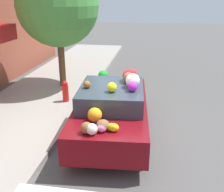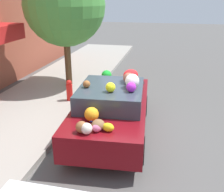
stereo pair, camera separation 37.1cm
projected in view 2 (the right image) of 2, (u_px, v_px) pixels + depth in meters
ground_plane at (107, 132)px, 6.96m from camera, size 60.00×60.00×0.00m
sidewalk_curb at (15, 120)px, 7.48m from camera, size 24.00×3.20×0.14m
street_tree at (65, 5)px, 9.20m from camera, size 2.88×2.88×4.38m
fire_hydrant at (69, 90)px, 8.59m from camera, size 0.20×0.20×0.70m
art_car at (112, 108)px, 6.64m from camera, size 4.04×2.01×1.69m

